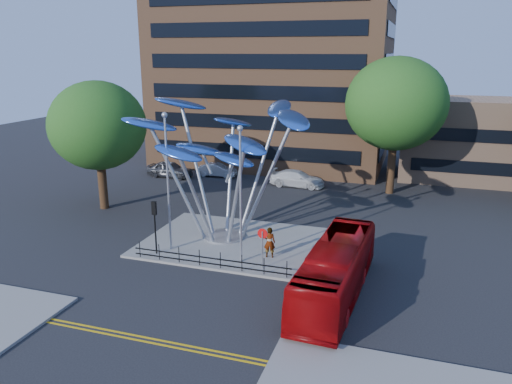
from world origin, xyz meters
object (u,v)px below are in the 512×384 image
(parked_car_left, at_px, (170,169))
(parked_car_right, at_px, (297,179))
(street_lamp_right, at_px, (241,183))
(parked_car_mid, at_px, (217,170))
(pedestrian, at_px, (269,242))
(tree_right, at_px, (396,104))
(tree_left, at_px, (98,126))
(street_lamp_left, at_px, (167,170))
(red_bus, at_px, (336,271))
(no_entry_sign_island, at_px, (262,241))
(leaf_sculpture, at_px, (223,140))
(traffic_light_island, at_px, (155,216))

(parked_car_left, height_order, parked_car_right, parked_car_left)
(street_lamp_right, height_order, parked_car_mid, street_lamp_right)
(pedestrian, bearing_deg, tree_right, -121.36)
(tree_left, relative_size, parked_car_mid, 2.50)
(street_lamp_left, xyz_separation_m, parked_car_left, (-9.31, 17.66, -4.55))
(tree_right, bearing_deg, pedestrian, -108.81)
(tree_left, xyz_separation_m, red_bus, (20.60, -9.41, -5.32))
(red_bus, xyz_separation_m, parked_car_mid, (-15.91, 22.30, -0.80))
(street_lamp_left, distance_m, street_lamp_right, 5.03)
(parked_car_mid, bearing_deg, tree_right, -96.03)
(tree_left, xyz_separation_m, parked_car_mid, (4.69, 12.88, -6.12))
(street_lamp_right, bearing_deg, street_lamp_left, 174.29)
(red_bus, bearing_deg, street_lamp_left, 168.11)
(parked_car_right, bearing_deg, no_entry_sign_island, -170.25)
(leaf_sculpture, distance_m, parked_car_left, 19.60)
(tree_right, bearing_deg, leaf_sculpture, -123.31)
(no_entry_sign_island, distance_m, parked_car_right, 19.31)
(street_lamp_right, bearing_deg, pedestrian, 39.64)
(tree_left, xyz_separation_m, street_lamp_left, (9.50, -6.50, -1.44))
(street_lamp_right, relative_size, no_entry_sign_island, 3.39)
(traffic_light_island, distance_m, parked_car_mid, 20.93)
(no_entry_sign_island, bearing_deg, leaf_sculpture, 134.33)
(no_entry_sign_island, xyz_separation_m, parked_car_right, (-2.56, 19.11, -1.06))
(pedestrian, bearing_deg, street_lamp_left, -6.46)
(traffic_light_island, xyz_separation_m, no_entry_sign_island, (7.00, 0.02, -0.80))
(tree_right, height_order, no_entry_sign_island, tree_right)
(street_lamp_right, xyz_separation_m, parked_car_mid, (-9.81, 19.88, -4.42))
(leaf_sculpture, distance_m, pedestrian, 7.43)
(parked_car_left, relative_size, parked_car_right, 0.91)
(tree_right, height_order, parked_car_left, tree_right)
(red_bus, distance_m, pedestrian, 5.90)
(tree_right, height_order, traffic_light_island, tree_right)
(tree_right, xyz_separation_m, no_entry_sign_island, (-6.00, -19.48, -6.22))
(traffic_light_island, relative_size, pedestrian, 1.76)
(tree_left, relative_size, red_bus, 0.97)
(tree_left, xyz_separation_m, no_entry_sign_island, (16.00, -7.48, -4.98))
(traffic_light_island, relative_size, parked_car_mid, 0.83)
(tree_left, bearing_deg, no_entry_sign_island, -25.07)
(tree_right, relative_size, red_bus, 1.14)
(tree_left, xyz_separation_m, pedestrian, (15.93, -5.82, -5.67))
(traffic_light_island, bearing_deg, pedestrian, 13.66)
(traffic_light_island, xyz_separation_m, parked_car_left, (-8.81, 18.66, -1.81))
(street_lamp_right, bearing_deg, tree_left, 154.23)
(traffic_light_island, xyz_separation_m, pedestrian, (6.93, 1.68, -1.49))
(red_bus, relative_size, pedestrian, 5.43)
(red_bus, bearing_deg, traffic_light_island, 173.45)
(street_lamp_left, relative_size, no_entry_sign_island, 3.59)
(leaf_sculpture, xyz_separation_m, pedestrian, (4.00, -2.50, -5.75))
(tree_right, relative_size, parked_car_mid, 2.94)
(tree_right, height_order, street_lamp_left, tree_right)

